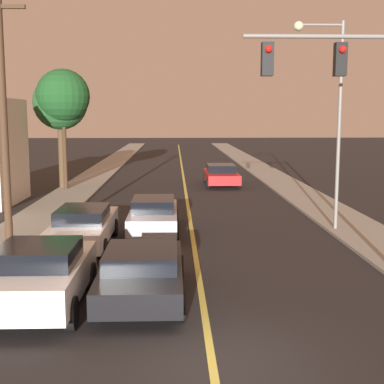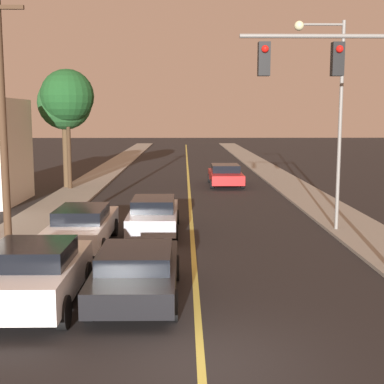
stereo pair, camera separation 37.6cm
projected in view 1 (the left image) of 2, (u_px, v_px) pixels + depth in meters
ground_plane at (212, 364)px, 9.74m from camera, size 200.00×200.00×0.00m
road_surface at (182, 169)px, 45.36m from camera, size 10.54×80.00×0.01m
sidewalk_left at (105, 168)px, 45.13m from camera, size 2.50×80.00×0.12m
sidewalk_right at (258, 168)px, 45.57m from camera, size 2.50×80.00×0.12m
car_near_lane_front at (142, 271)px, 13.08m from camera, size 2.07×4.71×1.31m
car_near_lane_second at (154, 214)px, 20.57m from camera, size 1.91×4.81×1.38m
car_outer_lane_front at (40, 274)px, 12.40m from camera, size 2.09×4.21×1.58m
car_outer_lane_second at (84, 226)px, 18.34m from camera, size 1.94×5.13×1.40m
car_far_oncoming at (221, 175)px, 34.56m from camera, size 2.11×5.12×1.35m
traffic_signal_mast at (353, 100)px, 14.77m from camera, size 4.55×0.42×6.75m
streetlamp_right at (329, 99)px, 20.19m from camera, size 1.91×0.36×7.85m
utility_pole_left at (3, 120)px, 16.26m from camera, size 1.60×0.24×8.17m
tree_left_near at (63, 96)px, 31.50m from camera, size 3.16×3.16×7.10m
tree_left_far at (60, 104)px, 32.08m from camera, size 3.25×3.25×6.77m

